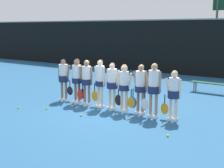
{
  "coord_description": "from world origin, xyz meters",
  "views": [
    {
      "loc": [
        6.31,
        -9.04,
        2.94
      ],
      "look_at": [
        0.02,
        0.01,
        0.94
      ],
      "focal_mm": 50.0,
      "sensor_mm": 36.0,
      "label": 1
    }
  ],
  "objects_px": {
    "player_1": "(77,77)",
    "tennis_ball_3": "(81,115)",
    "tennis_ball_1": "(72,106)",
    "player_6": "(141,85)",
    "player_5": "(124,84)",
    "player_8": "(174,91)",
    "player_2": "(87,78)",
    "player_7": "(154,85)",
    "player_3": "(100,80)",
    "tennis_ball_0": "(168,136)",
    "tennis_ball_2": "(18,108)",
    "tennis_ball_4": "(47,109)",
    "player_0": "(64,76)",
    "bench_courtside": "(213,84)",
    "player_4": "(112,82)"
  },
  "relations": [
    {
      "from": "player_7",
      "to": "tennis_ball_0",
      "type": "bearing_deg",
      "value": -54.86
    },
    {
      "from": "player_4",
      "to": "tennis_ball_0",
      "type": "bearing_deg",
      "value": -27.03
    },
    {
      "from": "player_5",
      "to": "tennis_ball_4",
      "type": "xyz_separation_m",
      "value": [
        -2.48,
        -1.36,
        -0.97
      ]
    },
    {
      "from": "player_0",
      "to": "player_5",
      "type": "height_order",
      "value": "player_0"
    },
    {
      "from": "player_2",
      "to": "tennis_ball_3",
      "type": "height_order",
      "value": "player_2"
    },
    {
      "from": "bench_courtside",
      "to": "player_7",
      "type": "height_order",
      "value": "player_7"
    },
    {
      "from": "player_8",
      "to": "tennis_ball_0",
      "type": "relative_size",
      "value": 23.19
    },
    {
      "from": "player_1",
      "to": "tennis_ball_3",
      "type": "xyz_separation_m",
      "value": [
        1.35,
        -1.38,
        -1.02
      ]
    },
    {
      "from": "player_1",
      "to": "tennis_ball_3",
      "type": "height_order",
      "value": "player_1"
    },
    {
      "from": "player_3",
      "to": "tennis_ball_4",
      "type": "bearing_deg",
      "value": -127.07
    },
    {
      "from": "tennis_ball_1",
      "to": "player_7",
      "type": "bearing_deg",
      "value": 8.79
    },
    {
      "from": "player_5",
      "to": "player_6",
      "type": "height_order",
      "value": "player_6"
    },
    {
      "from": "player_7",
      "to": "tennis_ball_1",
      "type": "xyz_separation_m",
      "value": [
        -3.15,
        -0.49,
        -1.04
      ]
    },
    {
      "from": "player_7",
      "to": "tennis_ball_4",
      "type": "bearing_deg",
      "value": -165.01
    },
    {
      "from": "player_5",
      "to": "player_6",
      "type": "relative_size",
      "value": 0.98
    },
    {
      "from": "player_3",
      "to": "player_6",
      "type": "relative_size",
      "value": 1.04
    },
    {
      "from": "player_3",
      "to": "tennis_ball_2",
      "type": "relative_size",
      "value": 25.05
    },
    {
      "from": "tennis_ball_3",
      "to": "tennis_ball_4",
      "type": "distance_m",
      "value": 1.61
    },
    {
      "from": "bench_courtside",
      "to": "tennis_ball_3",
      "type": "height_order",
      "value": "bench_courtside"
    },
    {
      "from": "tennis_ball_1",
      "to": "tennis_ball_2",
      "type": "relative_size",
      "value": 1.01
    },
    {
      "from": "tennis_ball_2",
      "to": "tennis_ball_3",
      "type": "distance_m",
      "value": 2.61
    },
    {
      "from": "player_1",
      "to": "player_7",
      "type": "relative_size",
      "value": 0.97
    },
    {
      "from": "player_7",
      "to": "player_8",
      "type": "height_order",
      "value": "player_7"
    },
    {
      "from": "player_8",
      "to": "tennis_ball_3",
      "type": "relative_size",
      "value": 24.1
    },
    {
      "from": "tennis_ball_1",
      "to": "tennis_ball_3",
      "type": "relative_size",
      "value": 1.07
    },
    {
      "from": "player_5",
      "to": "player_8",
      "type": "xyz_separation_m",
      "value": [
        1.83,
        0.04,
        -0.05
      ]
    },
    {
      "from": "player_0",
      "to": "tennis_ball_3",
      "type": "xyz_separation_m",
      "value": [
        2.12,
        -1.44,
        -0.97
      ]
    },
    {
      "from": "bench_courtside",
      "to": "player_6",
      "type": "relative_size",
      "value": 1.2
    },
    {
      "from": "player_8",
      "to": "tennis_ball_4",
      "type": "relative_size",
      "value": 24.0
    },
    {
      "from": "bench_courtside",
      "to": "player_0",
      "type": "xyz_separation_m",
      "value": [
        -4.6,
        -4.81,
        0.59
      ]
    },
    {
      "from": "player_1",
      "to": "player_4",
      "type": "relative_size",
      "value": 1.03
    },
    {
      "from": "player_2",
      "to": "player_3",
      "type": "bearing_deg",
      "value": -14.7
    },
    {
      "from": "player_1",
      "to": "tennis_ball_1",
      "type": "distance_m",
      "value": 1.2
    },
    {
      "from": "tennis_ball_3",
      "to": "tennis_ball_4",
      "type": "height_order",
      "value": "same"
    },
    {
      "from": "tennis_ball_0",
      "to": "player_5",
      "type": "bearing_deg",
      "value": 147.86
    },
    {
      "from": "player_6",
      "to": "tennis_ball_1",
      "type": "distance_m",
      "value": 2.84
    },
    {
      "from": "player_0",
      "to": "tennis_ball_4",
      "type": "bearing_deg",
      "value": -81.27
    },
    {
      "from": "tennis_ball_3",
      "to": "player_5",
      "type": "bearing_deg",
      "value": 56.57
    },
    {
      "from": "player_2",
      "to": "player_6",
      "type": "distance_m",
      "value": 2.34
    },
    {
      "from": "player_4",
      "to": "player_8",
      "type": "height_order",
      "value": "player_4"
    },
    {
      "from": "tennis_ball_1",
      "to": "player_6",
      "type": "bearing_deg",
      "value": 13.21
    },
    {
      "from": "player_7",
      "to": "player_6",
      "type": "bearing_deg",
      "value": 163.03
    },
    {
      "from": "player_7",
      "to": "tennis_ball_2",
      "type": "bearing_deg",
      "value": -163.09
    },
    {
      "from": "bench_courtside",
      "to": "player_5",
      "type": "distance_m",
      "value": 5.21
    },
    {
      "from": "player_4",
      "to": "player_6",
      "type": "distance_m",
      "value": 1.16
    },
    {
      "from": "player_8",
      "to": "player_1",
      "type": "bearing_deg",
      "value": 176.57
    },
    {
      "from": "bench_courtside",
      "to": "tennis_ball_4",
      "type": "xyz_separation_m",
      "value": [
        -4.09,
        -6.28,
        -0.38
      ]
    },
    {
      "from": "player_4",
      "to": "tennis_ball_4",
      "type": "relative_size",
      "value": 25.29
    },
    {
      "from": "player_8",
      "to": "tennis_ball_2",
      "type": "xyz_separation_m",
      "value": [
        -5.25,
        -1.91,
        -0.92
      ]
    },
    {
      "from": "player_7",
      "to": "player_3",
      "type": "bearing_deg",
      "value": 173.85
    }
  ]
}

